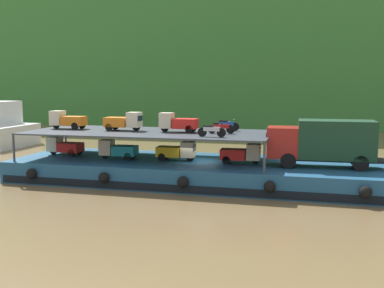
% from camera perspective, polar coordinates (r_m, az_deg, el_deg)
% --- Properties ---
extents(ground_plane, '(400.00, 400.00, 0.00)m').
position_cam_1_polar(ground_plane, '(33.16, 0.88, -4.66)').
color(ground_plane, brown).
extents(hillside_far_bank, '(129.31, 37.76, 34.21)m').
position_cam_1_polar(hillside_far_bank, '(90.47, 9.97, 15.11)').
color(hillside_far_bank, '#387533').
rests_on(hillside_far_bank, ground).
extents(cargo_barge, '(26.87, 8.63, 1.50)m').
position_cam_1_polar(cargo_barge, '(32.98, 0.86, -3.40)').
color(cargo_barge, navy).
rests_on(cargo_barge, ground).
extents(covered_lorry, '(7.92, 2.53, 3.10)m').
position_cam_1_polar(covered_lorry, '(31.40, 15.89, 0.29)').
color(covered_lorry, maroon).
rests_on(covered_lorry, cargo_barge).
extents(cargo_rack, '(17.67, 7.25, 2.00)m').
position_cam_1_polar(cargo_rack, '(33.72, -5.40, 1.42)').
color(cargo_rack, '#383D47').
rests_on(cargo_rack, cargo_barge).
extents(mini_truck_lower_stern, '(2.79, 1.29, 1.38)m').
position_cam_1_polar(mini_truck_lower_stern, '(36.83, -15.46, -0.26)').
color(mini_truck_lower_stern, red).
rests_on(mini_truck_lower_stern, cargo_barge).
extents(mini_truck_lower_aft, '(2.79, 1.28, 1.38)m').
position_cam_1_polar(mini_truck_lower_aft, '(34.15, -9.15, -0.67)').
color(mini_truck_lower_aft, teal).
rests_on(mini_truck_lower_aft, cargo_barge).
extents(mini_truck_lower_mid, '(2.76, 1.23, 1.38)m').
position_cam_1_polar(mini_truck_lower_mid, '(33.02, -1.88, -0.85)').
color(mini_truck_lower_mid, gold).
rests_on(mini_truck_lower_mid, cargo_barge).
extents(mini_truck_lower_fore, '(2.78, 1.27, 1.38)m').
position_cam_1_polar(mini_truck_lower_fore, '(31.91, 6.09, -1.18)').
color(mini_truck_lower_fore, red).
rests_on(mini_truck_lower_fore, cargo_barge).
extents(mini_truck_upper_stern, '(2.77, 1.25, 1.38)m').
position_cam_1_polar(mini_truck_upper_stern, '(36.86, -15.12, 2.88)').
color(mini_truck_upper_stern, orange).
rests_on(mini_truck_upper_stern, cargo_rack).
extents(mini_truck_upper_mid, '(2.77, 1.25, 1.38)m').
position_cam_1_polar(mini_truck_upper_mid, '(34.61, -8.40, 2.78)').
color(mini_truck_upper_mid, orange).
rests_on(mini_truck_upper_mid, cargo_rack).
extents(mini_truck_upper_fore, '(2.74, 1.20, 1.38)m').
position_cam_1_polar(mini_truck_upper_fore, '(33.15, -1.76, 2.66)').
color(mini_truck_upper_fore, red).
rests_on(mini_truck_upper_fore, cargo_rack).
extents(motorcycle_upper_port, '(1.90, 0.55, 0.87)m').
position_cam_1_polar(motorcycle_upper_port, '(30.15, 2.41, 1.70)').
color(motorcycle_upper_port, black).
rests_on(motorcycle_upper_port, cargo_rack).
extents(motorcycle_upper_centre, '(1.90, 0.55, 0.87)m').
position_cam_1_polar(motorcycle_upper_centre, '(32.23, 3.59, 2.05)').
color(motorcycle_upper_centre, black).
rests_on(motorcycle_upper_centre, cargo_rack).
extents(motorcycle_upper_stbd, '(1.90, 0.55, 0.87)m').
position_cam_1_polar(motorcycle_upper_stbd, '(34.37, 4.24, 2.38)').
color(motorcycle_upper_stbd, black).
rests_on(motorcycle_upper_stbd, cargo_rack).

